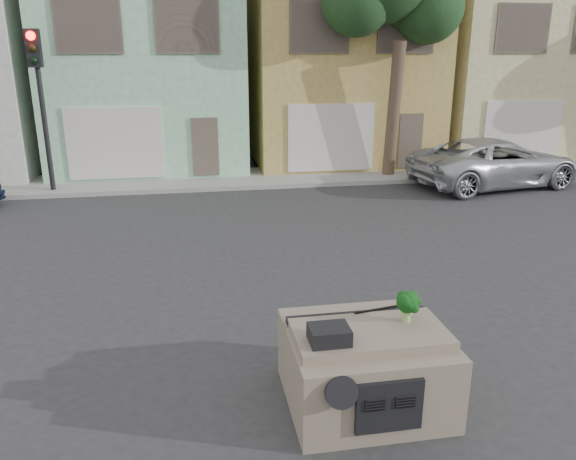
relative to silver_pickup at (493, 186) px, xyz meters
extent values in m
plane|color=#303033|center=(-8.10, -8.13, 0.00)|extent=(120.00, 120.00, 0.00)
cube|color=gray|center=(-8.10, 2.37, 0.07)|extent=(40.00, 3.00, 0.15)
cube|color=#9AD5A8|center=(-11.60, 6.37, 3.77)|extent=(7.20, 8.20, 7.55)
cube|color=tan|center=(-4.10, 6.37, 3.77)|extent=(7.20, 8.20, 7.55)
cube|color=beige|center=(3.40, 6.37, 3.77)|extent=(7.20, 8.20, 7.55)
imported|color=#BBBDC4|center=(0.00, 0.00, 0.00)|extent=(6.24, 3.66, 1.63)
cube|color=black|center=(-14.60, 1.37, 2.55)|extent=(0.40, 0.40, 5.10)
cube|color=#1C3C1C|center=(-3.10, 1.67, 4.25)|extent=(4.40, 4.00, 8.50)
cube|color=#796C5A|center=(-8.10, -11.13, 0.56)|extent=(2.00, 1.80, 1.12)
cube|color=black|center=(-8.68, -11.48, 1.22)|extent=(0.48, 0.38, 0.20)
cube|color=black|center=(-7.82, -10.75, 1.13)|extent=(0.69, 0.15, 0.02)
cube|color=#0B360E|center=(-7.57, -11.13, 1.33)|extent=(0.43, 0.43, 0.42)
camera|label=1|loc=(-10.21, -17.27, 4.44)|focal=35.00mm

